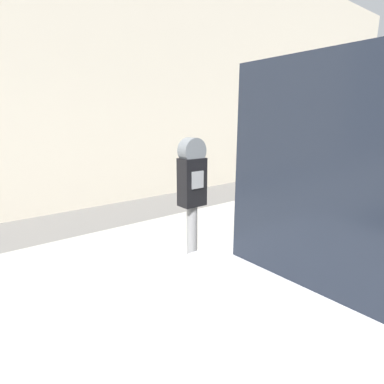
# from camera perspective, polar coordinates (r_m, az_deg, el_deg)

# --- Properties ---
(sidewalk) EXTENTS (24.00, 2.80, 0.11)m
(sidewalk) POSITION_cam_1_polar(r_m,az_deg,el_deg) (3.02, -16.62, -17.86)
(sidewalk) COLOR #ADAAA3
(sidewalk) RESTS_ON ground_plane
(building_facade) EXTENTS (24.00, 0.30, 5.29)m
(building_facade) POSITION_cam_1_polar(r_m,az_deg,el_deg) (5.73, -30.93, 22.31)
(building_facade) COLOR beige
(building_facade) RESTS_ON ground_plane
(parking_meter) EXTENTS (0.17, 0.12, 1.38)m
(parking_meter) POSITION_cam_1_polar(r_m,az_deg,el_deg) (2.05, 0.01, -3.24)
(parking_meter) COLOR gray
(parking_meter) RESTS_ON sidewalk
(fire_hydrant) EXTENTS (0.27, 0.27, 0.74)m
(fire_hydrant) POSITION_cam_1_polar(r_m,az_deg,el_deg) (3.91, 26.39, -4.59)
(fire_hydrant) COLOR #999EA3
(fire_hydrant) RESTS_ON sidewalk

